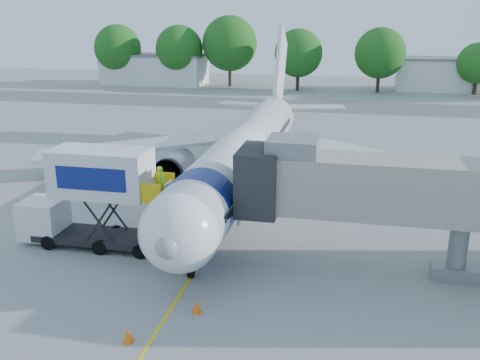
% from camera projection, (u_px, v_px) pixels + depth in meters
% --- Properties ---
extents(ground, '(160.00, 160.00, 0.00)m').
position_uv_depth(ground, '(234.00, 210.00, 34.88)').
color(ground, '#979795').
rests_on(ground, ground).
extents(guidance_line, '(0.15, 70.00, 0.01)m').
position_uv_depth(guidance_line, '(234.00, 210.00, 34.88)').
color(guidance_line, yellow).
rests_on(guidance_line, ground).
extents(taxiway_strip, '(120.00, 10.00, 0.01)m').
position_uv_depth(taxiway_strip, '(300.00, 105.00, 74.08)').
color(taxiway_strip, '#59595B').
rests_on(taxiway_strip, ground).
extents(aircraft, '(34.17, 37.73, 11.35)m').
position_uv_depth(aircraft, '(246.00, 151.00, 37.85)').
color(aircraft, silver).
rests_on(aircraft, ground).
extents(jet_bridge, '(13.90, 3.20, 6.60)m').
position_uv_depth(jet_bridge, '(365.00, 188.00, 25.46)').
color(jet_bridge, '#A19789').
rests_on(jet_bridge, ground).
extents(catering_hiloader, '(8.50, 2.44, 5.50)m').
position_uv_depth(catering_hiloader, '(92.00, 198.00, 28.77)').
color(catering_hiloader, black).
rests_on(catering_hiloader, ground).
extents(ground_tug, '(3.85, 3.02, 1.37)m').
position_uv_depth(ground_tug, '(64.00, 358.00, 18.73)').
color(ground_tug, silver).
rests_on(ground_tug, ground).
extents(safety_cone_a, '(0.39, 0.39, 0.62)m').
position_uv_depth(safety_cone_a, '(197.00, 307.00, 22.84)').
color(safety_cone_a, '#FF600D').
rests_on(safety_cone_a, ground).
extents(safety_cone_b, '(0.41, 0.41, 0.65)m').
position_uv_depth(safety_cone_b, '(128.00, 335.00, 20.81)').
color(safety_cone_b, '#FF600D').
rests_on(safety_cone_b, ground).
extents(outbuilding_left, '(18.40, 8.40, 5.30)m').
position_uv_depth(outbuilding_left, '(155.00, 69.00, 95.64)').
color(outbuilding_left, silver).
rests_on(outbuilding_left, ground).
extents(outbuilding_right, '(16.40, 7.40, 5.30)m').
position_uv_depth(outbuilding_right, '(447.00, 74.00, 87.57)').
color(outbuilding_right, silver).
rests_on(outbuilding_right, ground).
extents(tree_a, '(8.18, 8.18, 10.42)m').
position_uv_depth(tree_a, '(118.00, 48.00, 93.87)').
color(tree_a, '#382314').
rests_on(tree_a, ground).
extents(tree_b, '(8.13, 8.13, 10.37)m').
position_uv_depth(tree_b, '(179.00, 49.00, 91.94)').
color(tree_b, '#382314').
rests_on(tree_b, ground).
extents(tree_c, '(9.38, 9.38, 11.96)m').
position_uv_depth(tree_c, '(230.00, 43.00, 91.39)').
color(tree_c, '#382314').
rests_on(tree_c, ground).
extents(tree_d, '(7.78, 7.78, 9.92)m').
position_uv_depth(tree_d, '(298.00, 53.00, 86.78)').
color(tree_d, '#382314').
rests_on(tree_d, ground).
extents(tree_e, '(7.99, 7.99, 10.19)m').
position_uv_depth(tree_e, '(380.00, 53.00, 84.45)').
color(tree_e, '#382314').
rests_on(tree_e, ground).
extents(tree_f, '(6.28, 6.28, 8.01)m').
position_uv_depth(tree_f, '(478.00, 63.00, 82.48)').
color(tree_f, '#382314').
rests_on(tree_f, ground).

